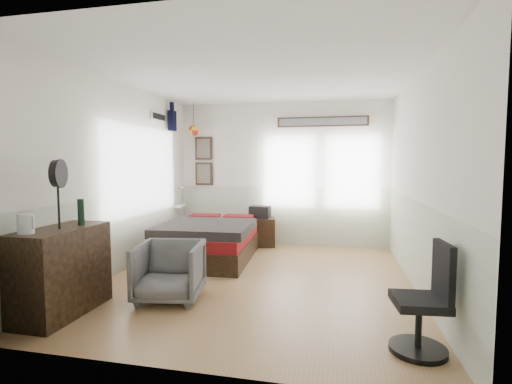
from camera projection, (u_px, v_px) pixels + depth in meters
ground_plane at (257, 280)px, 4.96m from camera, size 4.00×4.50×0.01m
room_shell at (254, 159)px, 5.03m from camera, size 4.02×4.52×2.71m
wall_decor at (221, 134)px, 6.94m from camera, size 3.55×1.32×1.44m
bed at (210, 241)px, 6.04m from camera, size 1.47×1.98×0.61m
dresser at (62, 271)px, 3.82m from camera, size 0.48×1.00×0.90m
armchair at (169, 271)px, 4.22m from camera, size 0.82×0.83×0.66m
nightstand at (260, 232)px, 6.98m from camera, size 0.62×0.55×0.53m
task_chair at (426, 308)px, 3.04m from camera, size 0.46×0.46×0.92m
kettle at (26, 224)px, 3.47m from camera, size 0.17×0.14×0.19m
bottle at (81, 212)px, 3.97m from camera, size 0.07×0.07×0.28m
stand_fan at (58, 175)px, 3.68m from camera, size 0.15×0.28×0.70m
black_bag at (260, 212)px, 6.95m from camera, size 0.39×0.27×0.22m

